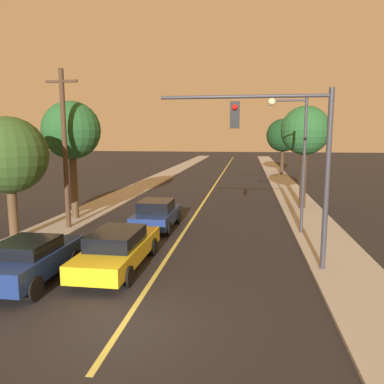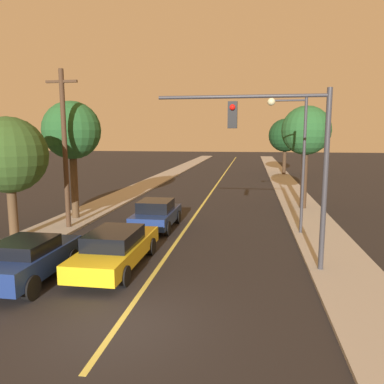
% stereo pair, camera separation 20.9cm
% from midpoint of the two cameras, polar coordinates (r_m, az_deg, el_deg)
% --- Properties ---
extents(ground_plane, '(200.00, 200.00, 0.00)m').
position_cam_midpoint_polar(ground_plane, '(10.11, -11.23, -19.51)').
color(ground_plane, black).
extents(road_surface, '(10.60, 80.00, 0.01)m').
position_cam_midpoint_polar(road_surface, '(44.73, 4.34, 2.55)').
color(road_surface, black).
rests_on(road_surface, ground).
extents(sidewalk_left, '(2.50, 80.00, 0.12)m').
position_cam_midpoint_polar(sidewalk_left, '(45.65, -3.90, 2.75)').
color(sidewalk_left, '#9E998E').
rests_on(sidewalk_left, ground).
extents(sidewalk_right, '(2.50, 80.00, 0.12)m').
position_cam_midpoint_polar(sidewalk_right, '(44.75, 12.74, 2.44)').
color(sidewalk_right, '#9E998E').
rests_on(sidewalk_right, ground).
extents(car_near_lane_front, '(1.91, 5.20, 1.43)m').
position_cam_midpoint_polar(car_near_lane_front, '(13.78, -11.62, -8.38)').
color(car_near_lane_front, gold).
rests_on(car_near_lane_front, ground).
extents(car_near_lane_second, '(1.92, 4.16, 1.50)m').
position_cam_midpoint_polar(car_near_lane_second, '(19.16, -5.70, -3.36)').
color(car_near_lane_second, navy).
rests_on(car_near_lane_second, ground).
extents(car_outer_lane_front, '(1.88, 4.05, 1.47)m').
position_cam_midpoint_polar(car_outer_lane_front, '(13.31, -23.81, -9.40)').
color(car_outer_lane_front, navy).
rests_on(car_outer_lane_front, ground).
extents(traffic_signal_mast, '(5.81, 0.42, 6.17)m').
position_cam_midpoint_polar(traffic_signal_mast, '(13.14, 13.73, 6.78)').
color(traffic_signal_mast, '#333338').
rests_on(traffic_signal_mast, ground).
extents(streetlamp_right, '(1.82, 0.36, 6.35)m').
position_cam_midpoint_polar(streetlamp_right, '(18.22, 15.07, 6.85)').
color(streetlamp_right, '#333338').
rests_on(streetlamp_right, ground).
extents(utility_pole_left, '(1.60, 0.24, 7.78)m').
position_cam_midpoint_polar(utility_pole_left, '(19.61, -19.11, 6.52)').
color(utility_pole_left, '#422D1E').
rests_on(utility_pole_left, ground).
extents(tree_left_near, '(3.34, 3.34, 5.44)m').
position_cam_midpoint_polar(tree_left_near, '(18.27, -26.44, 4.98)').
color(tree_left_near, '#4C3823').
rests_on(tree_left_near, ground).
extents(tree_left_far, '(3.17, 3.17, 6.48)m').
position_cam_midpoint_polar(tree_left_far, '(21.75, -18.16, 8.79)').
color(tree_left_far, '#4C3823').
rests_on(tree_left_far, ground).
extents(tree_right_near, '(3.05, 3.05, 6.45)m').
position_cam_midpoint_polar(tree_right_near, '(24.68, 16.64, 8.84)').
color(tree_right_near, '#3D2B1C').
rests_on(tree_right_near, ground).
extents(tree_right_far, '(3.89, 3.89, 6.55)m').
position_cam_midpoint_polar(tree_right_far, '(46.07, 13.57, 8.37)').
color(tree_right_far, '#3D2B1C').
rests_on(tree_right_far, ground).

